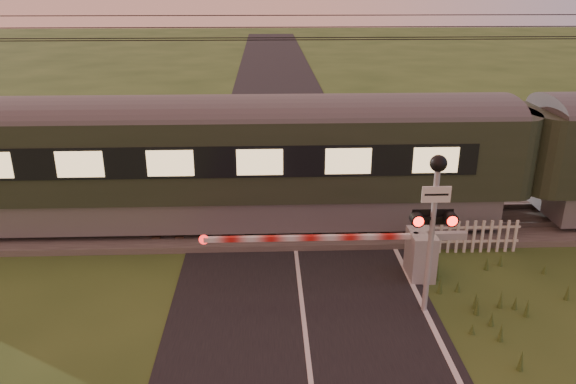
{
  "coord_description": "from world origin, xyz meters",
  "views": [
    {
      "loc": [
        -0.75,
        -8.95,
        7.0
      ],
      "look_at": [
        -0.28,
        3.2,
        2.37
      ],
      "focal_mm": 35.0,
      "sensor_mm": 36.0,
      "label": 1
    }
  ],
  "objects_px": {
    "crossing_signal": "(434,207)",
    "picket_fence": "(466,237)",
    "boom_gate": "(411,252)",
    "train": "(522,157)"
  },
  "relations": [
    {
      "from": "boom_gate",
      "to": "crossing_signal",
      "type": "bearing_deg",
      "value": -91.29
    },
    {
      "from": "crossing_signal",
      "to": "picket_fence",
      "type": "relative_size",
      "value": 1.23
    },
    {
      "from": "train",
      "to": "crossing_signal",
      "type": "bearing_deg",
      "value": -130.16
    },
    {
      "from": "train",
      "to": "picket_fence",
      "type": "bearing_deg",
      "value": -138.25
    },
    {
      "from": "crossing_signal",
      "to": "picket_fence",
      "type": "distance_m",
      "value": 3.95
    },
    {
      "from": "picket_fence",
      "to": "train",
      "type": "bearing_deg",
      "value": 41.75
    },
    {
      "from": "train",
      "to": "picket_fence",
      "type": "xyz_separation_m",
      "value": [
        -2.12,
        -1.89,
        -1.63
      ]
    },
    {
      "from": "boom_gate",
      "to": "picket_fence",
      "type": "relative_size",
      "value": 2.21
    },
    {
      "from": "boom_gate",
      "to": "picket_fence",
      "type": "xyz_separation_m",
      "value": [
        1.82,
        1.25,
        -0.19
      ]
    },
    {
      "from": "train",
      "to": "boom_gate",
      "type": "height_order",
      "value": "train"
    }
  ]
}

